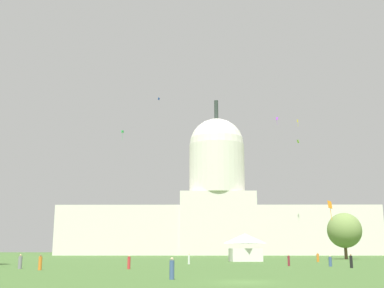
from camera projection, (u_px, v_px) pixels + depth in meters
ground_plane at (244, 282)px, 35.34m from camera, size 800.00×800.00×0.00m
capitol_building at (217, 210)px, 204.71m from camera, size 133.56×24.01×67.80m
event_tent at (245, 247)px, 96.86m from camera, size 6.86×6.16×5.52m
tree_east_near at (344, 230)px, 120.28m from camera, size 11.68×11.58×11.43m
person_orange_lawn_far_left at (40, 263)px, 55.81m from camera, size 0.53×0.53×1.76m
person_denim_mid_left at (172, 269)px, 38.41m from camera, size 0.48×0.48×1.73m
person_red_back_right at (129, 263)px, 58.76m from camera, size 0.43×0.43×1.68m
person_orange_front_right at (318, 258)px, 92.84m from camera, size 0.63×0.63×1.77m
person_maroon_near_tree_west at (289, 261)px, 69.79m from camera, size 0.45×0.45×1.65m
person_grey_back_center at (20, 262)px, 59.79m from camera, size 0.67×0.67×1.77m
person_white_near_tent at (189, 259)px, 78.46m from camera, size 0.45×0.45×1.69m
person_denim_near_tree_east at (330, 262)px, 67.87m from camera, size 0.57×0.57×1.54m
person_black_mid_right at (351, 261)px, 62.47m from camera, size 0.54×0.54×1.78m
kite_green_high at (122, 132)px, 154.64m from camera, size 0.81×0.82×3.16m
kite_lime_high at (298, 141)px, 151.70m from camera, size 0.64×1.16×1.12m
kite_violet_high at (277, 119)px, 171.18m from camera, size 0.93×0.68×2.93m
kite_orange_low at (330, 206)px, 71.81m from camera, size 0.79×0.89×2.96m
kite_blue_high at (159, 99)px, 151.03m from camera, size 0.60×0.87×0.79m
kite_yellow_high at (298, 122)px, 181.68m from camera, size 0.57×0.55×2.81m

